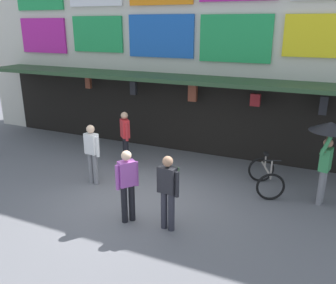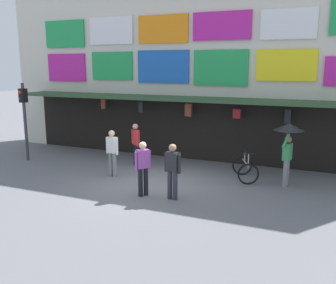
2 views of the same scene
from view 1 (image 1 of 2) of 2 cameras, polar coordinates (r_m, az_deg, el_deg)
name	(u,v)px [view 1 (image 1 of 2)]	position (r m, az deg, el deg)	size (l,w,h in m)	color
ground_plane	(139,202)	(9.01, -4.72, -9.56)	(80.00, 80.00, 0.00)	slate
shopfront	(203,32)	(12.14, 5.62, 17.16)	(18.00, 2.60, 8.00)	beige
bicycle_parked	(266,177)	(9.74, 15.41, -5.38)	(1.10, 1.35, 1.05)	black
pedestrian_in_blue	(168,187)	(7.47, 0.05, -7.25)	(0.53, 0.38, 1.68)	#2D2D38
pedestrian_in_white	(125,135)	(11.07, -6.90, 1.12)	(0.41, 0.41, 1.68)	black
pedestrian_in_red	(127,181)	(7.81, -6.63, -6.16)	(0.47, 0.48, 1.68)	black
pedestrian_in_black	(92,151)	(9.83, -12.11, -1.43)	(0.52, 0.28, 1.68)	gray
pedestrian_with_umbrella	(329,140)	(9.10, 24.41, 0.29)	(0.96, 0.96, 2.08)	gray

